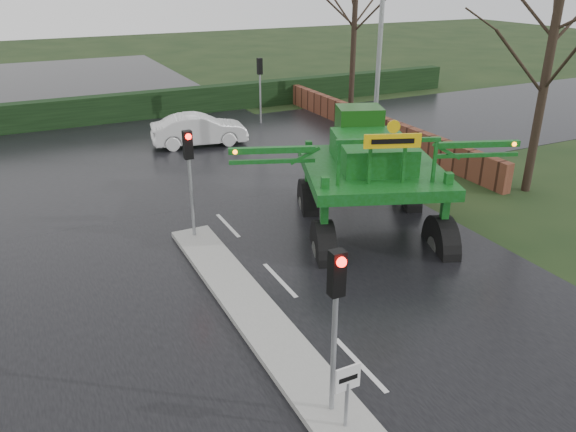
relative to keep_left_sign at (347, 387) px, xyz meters
name	(u,v)px	position (x,y,z in m)	size (l,w,h in m)	color
ground	(360,365)	(1.30, 1.50, -1.06)	(140.00, 140.00, 0.00)	black
road_main	(208,205)	(1.30, 11.50, -1.05)	(14.00, 80.00, 0.02)	black
road_cross	(165,159)	(1.30, 17.50, -1.05)	(80.00, 12.00, 0.02)	black
median_island	(250,308)	(0.00, 4.50, -0.97)	(1.20, 10.00, 0.16)	gray
hedge_row	(126,107)	(1.30, 25.50, -0.31)	(44.00, 0.90, 1.50)	black
brick_wall	(362,121)	(11.80, 17.50, -0.46)	(0.40, 20.00, 1.20)	#592D1E
keep_left_sign	(347,387)	(0.00, 0.00, 0.00)	(0.50, 0.07, 1.35)	gray
traffic_signal_near	(336,299)	(0.00, 0.49, 1.53)	(0.26, 0.33, 3.52)	gray
traffic_signal_mid	(189,161)	(0.00, 8.99, 1.53)	(0.26, 0.33, 3.52)	gray
traffic_signal_far	(260,76)	(7.80, 21.51, 1.53)	(0.26, 0.33, 3.52)	gray
street_light_right	(375,19)	(9.49, 13.50, 4.93)	(3.85, 0.30, 10.00)	gray
tree_right_near	(550,51)	(12.80, 7.50, 4.14)	(5.60, 5.60, 9.64)	black
crop_sprayer	(324,175)	(3.27, 6.63, 1.35)	(8.56, 6.78, 5.08)	black
white_sedan	(200,145)	(3.44, 18.93, -1.06)	(1.58, 4.53, 1.49)	white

